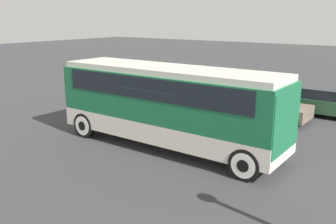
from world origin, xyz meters
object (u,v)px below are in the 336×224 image
Objects in this scene: parked_car_near at (263,106)px; tour_bus at (170,100)px; parked_car_far at (327,102)px; parked_car_mid at (254,94)px.

tour_bus is at bearing -101.48° from parked_car_near.
parked_car_near is 3.53m from parked_car_far.
parked_car_near is at bearing -58.30° from parked_car_mid.
parked_car_near reaches higher than parked_car_mid.
parked_car_near is 0.97× the size of parked_car_far.
parked_car_far is (4.07, -0.10, 0.06)m from parked_car_mid.
tour_bus is 6.52m from parked_car_near.
parked_car_far is at bearing -1.45° from parked_car_mid.
parked_car_mid is 4.07m from parked_car_far.
parked_car_far is at bearing 67.22° from tour_bus.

